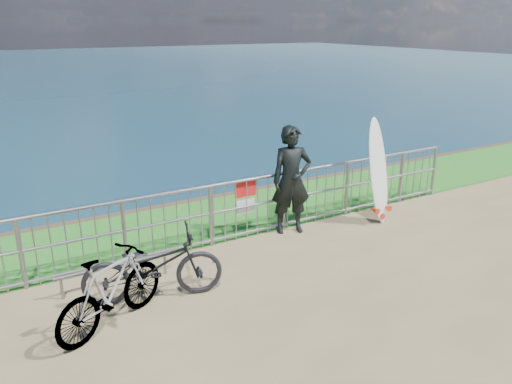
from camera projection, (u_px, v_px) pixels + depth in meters
grass_strip at (211, 219)px, 9.90m from camera, size 120.00×120.00×0.00m
railing at (237, 209)px, 8.83m from camera, size 10.06×0.10×1.13m
surfer at (291, 180)px, 9.05m from camera, size 0.84×0.68×2.00m
surfboard at (379, 175)px, 9.57m from camera, size 0.63×0.58×2.05m
bicycle_near at (153, 266)px, 6.93m from camera, size 2.05×1.14×1.02m
bicycle_far at (111, 290)px, 6.30m from camera, size 1.75×1.24×1.04m
bike_rack at (115, 268)px, 7.34m from camera, size 1.73×0.05×0.36m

